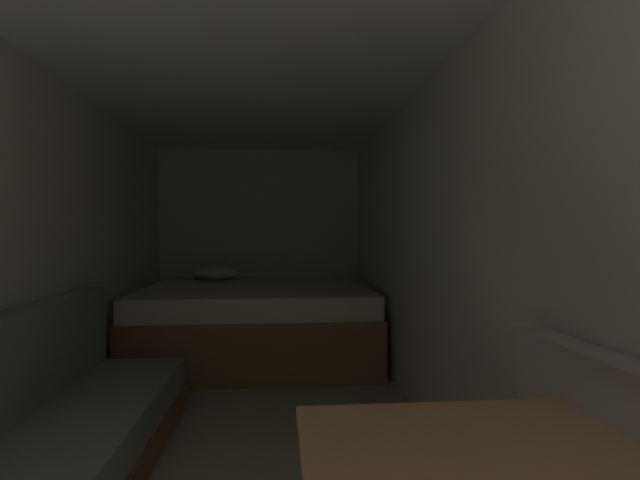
{
  "coord_description": "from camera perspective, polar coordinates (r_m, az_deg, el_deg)",
  "views": [
    {
      "loc": [
        0.2,
        -0.56,
        1.19
      ],
      "look_at": [
        0.46,
        2.43,
        1.14
      ],
      "focal_mm": 27.3,
      "sensor_mm": 36.0,
      "label": 1
    }
  ],
  "objects": [
    {
      "name": "ceiling_slab",
      "position": [
        2.88,
        -9.17,
        20.2
      ],
      "size": [
        2.31,
        5.56,
        0.05
      ],
      "primitive_type": "cube",
      "color": "white",
      "rests_on": "wall_left"
    },
    {
      "name": "wall_left",
      "position": [
        3.02,
        -31.03,
        -1.71
      ],
      "size": [
        0.05,
        5.56,
        2.12
      ],
      "primitive_type": "cube",
      "color": "silver",
      "rests_on": "ground"
    },
    {
      "name": "ground_plane",
      "position": [
        2.97,
        -9.05,
        -22.73
      ],
      "size": [
        7.56,
        7.56,
        0.0
      ],
      "primitive_type": "plane",
      "color": "#A39984"
    },
    {
      "name": "sofa_left",
      "position": [
        2.4,
        -32.09,
        -22.26
      ],
      "size": [
        0.66,
        2.92,
        0.82
      ],
      "color": "brown",
      "rests_on": "ground"
    },
    {
      "name": "bed",
      "position": [
        4.66,
        -7.44,
        -9.58
      ],
      "size": [
        2.09,
        1.73,
        0.83
      ],
      "color": "olive",
      "rests_on": "ground"
    },
    {
      "name": "wall_back",
      "position": [
        5.52,
        -6.99,
        -0.45
      ],
      "size": [
        2.31,
        0.05,
        2.12
      ],
      "primitive_type": "cube",
      "color": "silver",
      "rests_on": "ground"
    },
    {
      "name": "wall_right",
      "position": [
        2.87,
        14.04,
        -1.74
      ],
      "size": [
        0.05,
        5.56,
        2.12
      ],
      "primitive_type": "cube",
      "color": "silver",
      "rests_on": "ground"
    }
  ]
}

